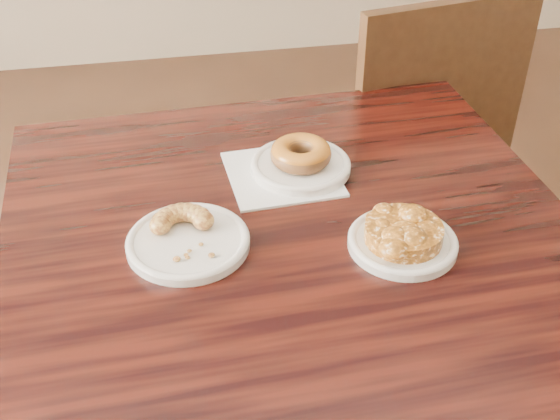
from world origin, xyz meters
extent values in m
cube|color=black|center=(0.12, 0.14, 0.38)|extent=(0.85, 0.85, 0.75)
cube|color=white|center=(0.13, 0.29, 0.75)|extent=(0.18, 0.18, 0.00)
cylinder|color=white|center=(0.17, 0.30, 0.76)|extent=(0.16, 0.16, 0.01)
cylinder|color=white|center=(-0.03, 0.14, 0.76)|extent=(0.17, 0.17, 0.01)
cylinder|color=silver|center=(0.26, 0.09, 0.76)|extent=(0.15, 0.15, 0.01)
torus|color=#9A5616|center=(0.17, 0.30, 0.78)|extent=(0.10, 0.10, 0.03)
camera|label=1|loc=(-0.04, -0.62, 1.36)|focal=45.00mm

